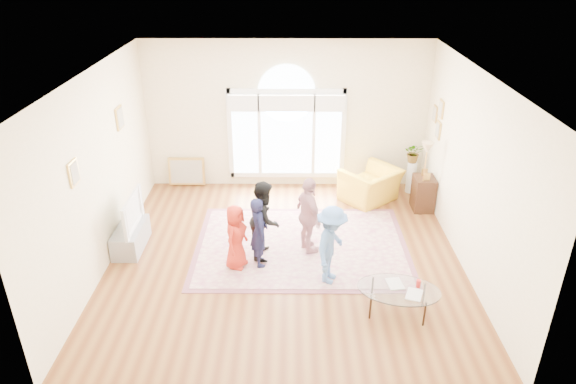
{
  "coord_description": "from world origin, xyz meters",
  "views": [
    {
      "loc": [
        0.1,
        -7.51,
        4.96
      ],
      "look_at": [
        0.05,
        0.3,
        1.12
      ],
      "focal_mm": 32.0,
      "sensor_mm": 36.0,
      "label": 1
    }
  ],
  "objects_px": {
    "area_rug": "(302,246)",
    "armchair": "(370,185)",
    "television": "(127,212)",
    "coffee_table": "(399,290)",
    "tv_console": "(131,237)"
  },
  "relations": [
    {
      "from": "television",
      "to": "area_rug",
      "type": "bearing_deg",
      "value": 1.27
    },
    {
      "from": "armchair",
      "to": "tv_console",
      "type": "bearing_deg",
      "value": -17.37
    },
    {
      "from": "tv_console",
      "to": "armchair",
      "type": "relative_size",
      "value": 0.92
    },
    {
      "from": "coffee_table",
      "to": "area_rug",
      "type": "bearing_deg",
      "value": 138.55
    },
    {
      "from": "area_rug",
      "to": "coffee_table",
      "type": "distance_m",
      "value": 2.32
    },
    {
      "from": "tv_console",
      "to": "coffee_table",
      "type": "xyz_separation_m",
      "value": [
        4.42,
        -1.75,
        0.19
      ]
    },
    {
      "from": "television",
      "to": "coffee_table",
      "type": "xyz_separation_m",
      "value": [
        4.41,
        -1.75,
        -0.32
      ]
    },
    {
      "from": "tv_console",
      "to": "armchair",
      "type": "xyz_separation_m",
      "value": [
        4.51,
        1.9,
        0.14
      ]
    },
    {
      "from": "coffee_table",
      "to": "armchair",
      "type": "height_order",
      "value": "armchair"
    },
    {
      "from": "coffee_table",
      "to": "armchair",
      "type": "bearing_deg",
      "value": 100.0
    },
    {
      "from": "area_rug",
      "to": "television",
      "type": "relative_size",
      "value": 3.44
    },
    {
      "from": "television",
      "to": "armchair",
      "type": "xyz_separation_m",
      "value": [
        4.5,
        1.9,
        -0.37
      ]
    },
    {
      "from": "area_rug",
      "to": "armchair",
      "type": "bearing_deg",
      "value": 51.25
    },
    {
      "from": "coffee_table",
      "to": "tv_console",
      "type": "bearing_deg",
      "value": 169.83
    },
    {
      "from": "television",
      "to": "coffee_table",
      "type": "bearing_deg",
      "value": -21.7
    }
  ]
}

